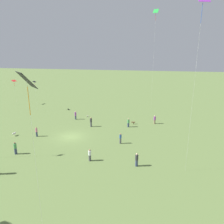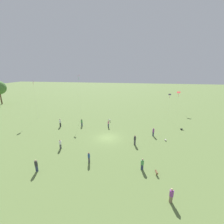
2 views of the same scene
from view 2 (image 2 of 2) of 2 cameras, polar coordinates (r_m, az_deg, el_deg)
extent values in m
plane|color=olive|center=(30.62, -1.65, -9.81)|extent=(240.00, 240.00, 0.00)
cylinder|color=brown|center=(72.73, -36.63, 4.16)|extent=(0.48, 0.48, 4.53)
cylinder|color=#4C4C51|center=(28.21, 8.65, -11.33)|extent=(0.39, 0.39, 0.94)
cylinder|color=#333338|center=(27.85, 8.72, -9.86)|extent=(0.46, 0.46, 0.67)
sphere|color=#A87A56|center=(27.66, 8.76, -9.01)|extent=(0.24, 0.24, 0.24)
cylinder|color=#333D5B|center=(35.76, -1.39, -5.16)|extent=(0.39, 0.39, 0.81)
cylinder|color=pink|center=(35.52, -1.40, -4.10)|extent=(0.45, 0.45, 0.59)
sphere|color=#A87A56|center=(35.37, -1.40, -3.48)|extent=(0.24, 0.24, 0.24)
cylinder|color=#333D5B|center=(37.08, -11.41, -4.63)|extent=(0.46, 0.46, 0.90)
cylinder|color=#4C9956|center=(36.81, -11.48, -3.49)|extent=(0.54, 0.54, 0.66)
sphere|color=brown|center=(36.67, -11.52, -2.82)|extent=(0.24, 0.24, 0.24)
cylinder|color=#232328|center=(38.23, -19.06, -4.55)|extent=(0.48, 0.48, 0.94)
cylinder|color=white|center=(37.95, -19.18, -3.37)|extent=(0.57, 0.57, 0.74)
sphere|color=#A87A56|center=(37.80, -19.25, -2.67)|extent=(0.24, 0.24, 0.24)
cylinder|color=#333D5B|center=(23.93, -26.74, -18.66)|extent=(0.45, 0.45, 0.84)
cylinder|color=#333338|center=(23.52, -26.98, -17.11)|extent=(0.53, 0.53, 0.70)
sphere|color=beige|center=(23.28, -27.13, -16.14)|extent=(0.24, 0.24, 0.24)
cylinder|color=#4C4C51|center=(23.46, -8.74, -17.60)|extent=(0.38, 0.38, 0.88)
cylinder|color=#2D5193|center=(23.07, -8.82, -16.10)|extent=(0.44, 0.44, 0.57)
sphere|color=#A87A56|center=(22.86, -8.86, -15.24)|extent=(0.24, 0.24, 0.24)
cylinder|color=#333D5B|center=(22.32, 11.38, -19.82)|extent=(0.49, 0.49, 0.82)
cylinder|color=#4C9956|center=(21.90, 11.49, -18.28)|extent=(0.58, 0.58, 0.63)
sphere|color=tan|center=(21.66, 11.56, -17.33)|extent=(0.24, 0.24, 0.24)
cylinder|color=#847056|center=(18.99, 21.49, -28.42)|extent=(0.46, 0.46, 0.80)
cylinder|color=purple|center=(18.50, 21.75, -26.78)|extent=(0.54, 0.54, 0.67)
sphere|color=beige|center=(18.20, 21.91, -25.71)|extent=(0.24, 0.24, 0.24)
cylinder|color=#4C4C51|center=(28.18, -19.03, -12.25)|extent=(0.37, 0.37, 0.83)
cylinder|color=white|center=(27.87, -19.16, -10.97)|extent=(0.44, 0.44, 0.59)
sphere|color=#A87A56|center=(27.69, -19.24, -10.20)|extent=(0.24, 0.24, 0.24)
cylinder|color=#333D5B|center=(32.44, 15.40, -8.11)|extent=(0.36, 0.36, 0.79)
cylinder|color=purple|center=(32.14, 15.50, -6.86)|extent=(0.42, 0.42, 0.74)
sphere|color=beige|center=(31.96, 15.57, -6.05)|extent=(0.24, 0.24, 0.24)
cube|color=red|center=(51.39, 24.06, 6.87)|extent=(1.32, 1.34, 0.36)
cylinder|color=red|center=(51.52, 23.95, 5.90)|extent=(0.04, 0.04, 1.16)
cylinder|color=silver|center=(51.92, 23.66, 3.43)|extent=(0.01, 0.01, 6.35)
cube|color=black|center=(42.37, 21.18, 6.26)|extent=(0.75, 0.78, 0.28)
cylinder|color=#E54C99|center=(42.46, 21.10, 5.49)|extent=(0.04, 0.04, 0.77)
cylinder|color=silver|center=(43.03, 20.71, 1.73)|extent=(0.01, 0.01, 6.91)
cube|color=#E54C99|center=(45.93, -27.90, 10.59)|extent=(0.77, 0.76, 0.55)
cylinder|color=#E54C99|center=(45.98, -27.78, 9.70)|extent=(0.04, 0.04, 1.04)
cylinder|color=silver|center=(46.56, -27.06, 4.24)|extent=(0.01, 0.01, 10.41)
cube|color=red|center=(41.32, -12.71, 13.29)|extent=(0.76, 0.66, 0.46)
cylinder|color=green|center=(41.35, -12.66, 12.43)|extent=(0.04, 0.04, 0.86)
cylinder|color=silver|center=(41.97, -12.22, 5.36)|extent=(0.01, 0.01, 11.61)
cylinder|color=silver|center=(39.45, -0.87, -3.08)|extent=(0.35, 0.51, 0.30)
sphere|color=silver|center=(39.53, -1.33, -2.97)|extent=(0.27, 0.27, 0.27)
cylinder|color=silver|center=(39.55, -0.87, -3.46)|extent=(0.13, 0.13, 0.26)
cylinder|color=brown|center=(21.85, 16.63, -21.18)|extent=(0.61, 0.38, 0.25)
sphere|color=brown|center=(22.10, 16.29, -20.57)|extent=(0.22, 0.22, 0.22)
cylinder|color=brown|center=(22.01, 16.57, -21.71)|extent=(0.11, 0.11, 0.27)
cube|color=beige|center=(31.18, 19.66, -10.03)|extent=(0.36, 0.32, 0.29)
cube|color=#262628|center=(37.80, 24.95, -5.97)|extent=(0.32, 0.47, 0.29)
camera|label=1|loc=(40.01, -61.60, 8.98)|focal=35.00mm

